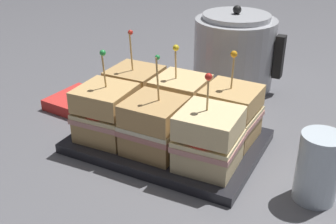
{
  "coord_description": "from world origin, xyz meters",
  "views": [
    {
      "loc": [
        0.32,
        -0.6,
        0.41
      ],
      "look_at": [
        0.0,
        0.0,
        0.07
      ],
      "focal_mm": 45.0,
      "sensor_mm": 36.0,
      "label": 1
    }
  ],
  "objects_px": {
    "serving_platter": "(168,141)",
    "kettle_steel": "(234,52)",
    "sandwich_back_center": "(180,102)",
    "sandwich_front_right": "(209,139)",
    "drinking_glass": "(318,168)",
    "sandwich_back_left": "(135,92)",
    "sandwich_front_left": "(106,113)",
    "sandwich_front_center": "(155,126)",
    "napkin_stack": "(80,102)",
    "sandwich_back_right": "(230,114)"
  },
  "relations": [
    {
      "from": "sandwich_back_left",
      "to": "sandwich_back_center",
      "type": "relative_size",
      "value": 1.1
    },
    {
      "from": "kettle_steel",
      "to": "drinking_glass",
      "type": "relative_size",
      "value": 1.93
    },
    {
      "from": "sandwich_back_right",
      "to": "napkin_stack",
      "type": "bearing_deg",
      "value": 178.78
    },
    {
      "from": "sandwich_back_left",
      "to": "kettle_steel",
      "type": "relative_size",
      "value": 0.83
    },
    {
      "from": "sandwich_front_center",
      "to": "sandwich_back_right",
      "type": "relative_size",
      "value": 1.05
    },
    {
      "from": "sandwich_front_right",
      "to": "drinking_glass",
      "type": "height_order",
      "value": "sandwich_front_right"
    },
    {
      "from": "sandwich_back_right",
      "to": "kettle_steel",
      "type": "xyz_separation_m",
      "value": [
        -0.09,
        0.28,
        0.02
      ]
    },
    {
      "from": "sandwich_front_left",
      "to": "sandwich_back_right",
      "type": "height_order",
      "value": "same"
    },
    {
      "from": "sandwich_front_right",
      "to": "drinking_glass",
      "type": "relative_size",
      "value": 1.45
    },
    {
      "from": "sandwich_front_center",
      "to": "sandwich_back_center",
      "type": "relative_size",
      "value": 1.07
    },
    {
      "from": "serving_platter",
      "to": "sandwich_back_center",
      "type": "xyz_separation_m",
      "value": [
        -0.0,
        0.05,
        0.06
      ]
    },
    {
      "from": "sandwich_front_center",
      "to": "sandwich_front_left",
      "type": "bearing_deg",
      "value": -179.79
    },
    {
      "from": "sandwich_front_center",
      "to": "kettle_steel",
      "type": "xyz_separation_m",
      "value": [
        0.01,
        0.38,
        0.02
      ]
    },
    {
      "from": "sandwich_back_center",
      "to": "kettle_steel",
      "type": "bearing_deg",
      "value": 88.3
    },
    {
      "from": "sandwich_front_right",
      "to": "sandwich_back_left",
      "type": "height_order",
      "value": "sandwich_back_left"
    },
    {
      "from": "sandwich_back_right",
      "to": "drinking_glass",
      "type": "xyz_separation_m",
      "value": [
        0.17,
        -0.09,
        -0.01
      ]
    },
    {
      "from": "sandwich_back_left",
      "to": "sandwich_back_right",
      "type": "bearing_deg",
      "value": -0.46
    },
    {
      "from": "sandwich_back_right",
      "to": "serving_platter",
      "type": "bearing_deg",
      "value": -153.39
    },
    {
      "from": "sandwich_back_left",
      "to": "kettle_steel",
      "type": "height_order",
      "value": "same"
    },
    {
      "from": "sandwich_front_right",
      "to": "sandwich_back_right",
      "type": "height_order",
      "value": "sandwich_back_right"
    },
    {
      "from": "napkin_stack",
      "to": "sandwich_front_right",
      "type": "bearing_deg",
      "value": -17.43
    },
    {
      "from": "drinking_glass",
      "to": "serving_platter",
      "type": "bearing_deg",
      "value": 172.63
    },
    {
      "from": "sandwich_front_left",
      "to": "sandwich_back_center",
      "type": "relative_size",
      "value": 1.03
    },
    {
      "from": "sandwich_front_center",
      "to": "drinking_glass",
      "type": "height_order",
      "value": "sandwich_front_center"
    },
    {
      "from": "sandwich_back_center",
      "to": "sandwich_back_right",
      "type": "bearing_deg",
      "value": -0.73
    },
    {
      "from": "sandwich_front_left",
      "to": "napkin_stack",
      "type": "height_order",
      "value": "sandwich_front_left"
    },
    {
      "from": "sandwich_front_left",
      "to": "sandwich_back_center",
      "type": "xyz_separation_m",
      "value": [
        0.1,
        0.1,
        0.0
      ]
    },
    {
      "from": "sandwich_front_left",
      "to": "drinking_glass",
      "type": "xyz_separation_m",
      "value": [
        0.37,
        0.02,
        -0.01
      ]
    },
    {
      "from": "sandwich_front_left",
      "to": "napkin_stack",
      "type": "bearing_deg",
      "value": 144.15
    },
    {
      "from": "serving_platter",
      "to": "sandwich_back_left",
      "type": "relative_size",
      "value": 1.88
    },
    {
      "from": "sandwich_front_left",
      "to": "napkin_stack",
      "type": "distance_m",
      "value": 0.19
    },
    {
      "from": "drinking_glass",
      "to": "sandwich_front_left",
      "type": "bearing_deg",
      "value": -177.63
    },
    {
      "from": "serving_platter",
      "to": "kettle_steel",
      "type": "bearing_deg",
      "value": 88.71
    },
    {
      "from": "serving_platter",
      "to": "sandwich_front_center",
      "type": "bearing_deg",
      "value": -89.23
    },
    {
      "from": "sandwich_front_center",
      "to": "sandwich_back_left",
      "type": "xyz_separation_m",
      "value": [
        -0.1,
        0.1,
        0.0
      ]
    },
    {
      "from": "sandwich_front_left",
      "to": "sandwich_front_center",
      "type": "distance_m",
      "value": 0.1
    },
    {
      "from": "sandwich_back_center",
      "to": "sandwich_back_right",
      "type": "distance_m",
      "value": 0.1
    },
    {
      "from": "napkin_stack",
      "to": "sandwich_back_right",
      "type": "bearing_deg",
      "value": -1.22
    },
    {
      "from": "sandwich_front_left",
      "to": "kettle_steel",
      "type": "height_order",
      "value": "kettle_steel"
    },
    {
      "from": "sandwich_back_left",
      "to": "sandwich_front_center",
      "type": "bearing_deg",
      "value": -44.99
    },
    {
      "from": "serving_platter",
      "to": "sandwich_front_right",
      "type": "distance_m",
      "value": 0.13
    },
    {
      "from": "kettle_steel",
      "to": "sandwich_front_right",
      "type": "bearing_deg",
      "value": -76.26
    },
    {
      "from": "serving_platter",
      "to": "kettle_steel",
      "type": "distance_m",
      "value": 0.34
    },
    {
      "from": "sandwich_front_left",
      "to": "drinking_glass",
      "type": "relative_size",
      "value": 1.51
    },
    {
      "from": "sandwich_back_left",
      "to": "napkin_stack",
      "type": "height_order",
      "value": "sandwich_back_left"
    },
    {
      "from": "sandwich_front_center",
      "to": "sandwich_back_left",
      "type": "height_order",
      "value": "sandwich_back_left"
    },
    {
      "from": "sandwich_front_center",
      "to": "napkin_stack",
      "type": "bearing_deg",
      "value": 156.72
    },
    {
      "from": "sandwich_back_left",
      "to": "drinking_glass",
      "type": "distance_m",
      "value": 0.38
    },
    {
      "from": "sandwich_front_right",
      "to": "sandwich_back_left",
      "type": "relative_size",
      "value": 0.9
    },
    {
      "from": "serving_platter",
      "to": "sandwich_back_center",
      "type": "distance_m",
      "value": 0.08
    }
  ]
}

